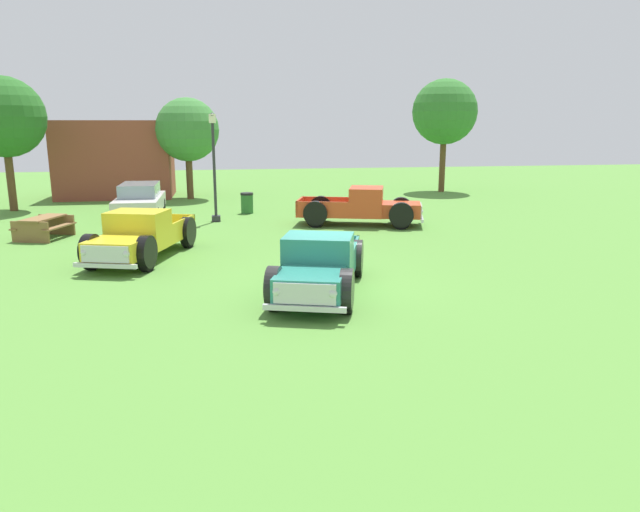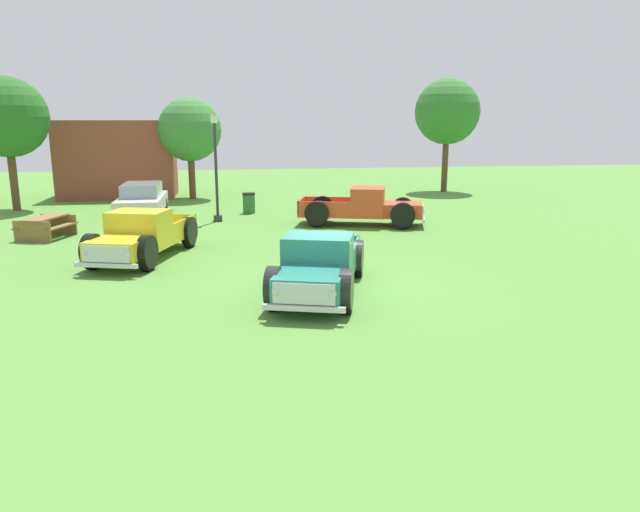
% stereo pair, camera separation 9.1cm
% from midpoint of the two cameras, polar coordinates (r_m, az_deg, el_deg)
% --- Properties ---
extents(ground_plane, '(80.00, 80.00, 0.00)m').
position_cam_midpoint_polar(ground_plane, '(14.93, 0.68, -3.01)').
color(ground_plane, '#548C38').
extents(pickup_truck_foreground, '(3.08, 5.09, 1.47)m').
position_cam_midpoint_polar(pickup_truck_foreground, '(14.00, -0.38, -1.11)').
color(pickup_truck_foreground, '#2D8475').
rests_on(pickup_truck_foreground, ground_plane).
extents(pickup_truck_behind_left, '(3.14, 5.21, 1.50)m').
position_cam_midpoint_polar(pickup_truck_behind_left, '(18.51, -17.39, 1.77)').
color(pickup_truck_behind_left, yellow).
rests_on(pickup_truck_behind_left, ground_plane).
extents(pickup_truck_behind_right, '(5.35, 3.22, 1.54)m').
position_cam_midpoint_polar(pickup_truck_behind_right, '(23.98, 4.55, 4.75)').
color(pickup_truck_behind_right, '#D14723').
rests_on(pickup_truck_behind_right, ground_plane).
extents(sedan_distant_a, '(1.83, 4.47, 1.49)m').
position_cam_midpoint_polar(sedan_distant_a, '(27.08, -17.19, 5.24)').
color(sedan_distant_a, silver).
rests_on(sedan_distant_a, ground_plane).
extents(lamp_post_near, '(0.36, 0.36, 4.51)m').
position_cam_midpoint_polar(lamp_post_near, '(25.07, -10.35, 8.66)').
color(lamp_post_near, '#2D2D33').
rests_on(lamp_post_near, ground_plane).
extents(picnic_table, '(1.97, 2.17, 0.78)m').
position_cam_midpoint_polar(picnic_table, '(23.36, -25.36, 2.74)').
color(picnic_table, olive).
rests_on(picnic_table, ground_plane).
extents(trash_can, '(0.59, 0.59, 0.95)m').
position_cam_midpoint_polar(trash_can, '(27.38, -7.20, 5.14)').
color(trash_can, '#2D6B2D').
rests_on(trash_can, ground_plane).
extents(oak_tree_east, '(3.71, 3.71, 6.22)m').
position_cam_midpoint_polar(oak_tree_east, '(31.38, -28.47, 11.76)').
color(oak_tree_east, brown).
rests_on(oak_tree_east, ground_plane).
extents(oak_tree_west, '(3.84, 3.84, 6.67)m').
position_cam_midpoint_polar(oak_tree_west, '(36.62, 11.95, 13.52)').
color(oak_tree_west, brown).
rests_on(oak_tree_west, ground_plane).
extents(oak_tree_center, '(3.39, 3.39, 5.44)m').
position_cam_midpoint_polar(oak_tree_center, '(33.11, -12.85, 11.85)').
color(oak_tree_center, brown).
rests_on(oak_tree_center, ground_plane).
extents(brick_pavilion, '(6.10, 4.09, 4.23)m').
position_cam_midpoint_polar(brick_pavilion, '(35.33, -19.28, 8.89)').
color(brick_pavilion, brown).
rests_on(brick_pavilion, ground_plane).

